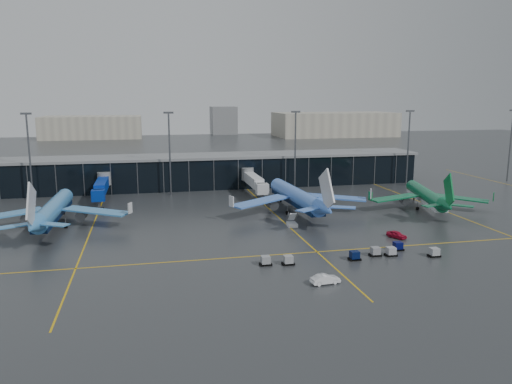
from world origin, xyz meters
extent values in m
plane|color=#282B2D|center=(0.00, 0.00, 0.00)|extent=(600.00, 600.00, 0.00)
cube|color=black|center=(0.00, 62.00, 5.00)|extent=(140.00, 16.00, 10.00)
cube|color=slate|center=(0.00, 62.00, 10.30)|extent=(142.00, 17.00, 0.80)
cylinder|color=#595B60|center=(-35.00, 53.50, 5.20)|extent=(4.00, 4.00, 4.00)
cube|color=navy|center=(-35.00, 40.00, 4.40)|extent=(3.00, 24.00, 3.00)
cylinder|color=#595B60|center=(-35.00, 32.50, 1.30)|extent=(1.00, 1.00, 2.60)
cylinder|color=#595B60|center=(10.00, 53.50, 5.20)|extent=(4.00, 4.00, 4.00)
cube|color=silver|center=(10.00, 40.00, 4.40)|extent=(3.00, 24.00, 3.00)
cylinder|color=#595B60|center=(10.00, 32.50, 1.30)|extent=(1.00, 1.00, 2.60)
cylinder|color=#595B60|center=(-55.00, 50.00, 12.50)|extent=(0.50, 0.50, 25.00)
cube|color=#595B60|center=(-55.00, 50.00, 25.20)|extent=(3.00, 0.40, 0.60)
cylinder|color=#595B60|center=(-15.00, 50.00, 12.50)|extent=(0.50, 0.50, 25.00)
cube|color=#595B60|center=(-15.00, 50.00, 25.20)|extent=(3.00, 0.40, 0.60)
cylinder|color=#595B60|center=(25.00, 50.00, 12.50)|extent=(0.50, 0.50, 25.00)
cube|color=#595B60|center=(25.00, 50.00, 25.20)|extent=(3.00, 0.40, 0.60)
cylinder|color=#595B60|center=(65.00, 50.00, 12.50)|extent=(0.50, 0.50, 25.00)
cube|color=#595B60|center=(65.00, 50.00, 25.20)|extent=(3.00, 0.40, 0.60)
cylinder|color=#595B60|center=(105.00, 50.00, 12.50)|extent=(0.50, 0.50, 25.00)
cube|color=#B2AD99|center=(120.00, 260.00, 9.00)|extent=(90.00, 42.00, 18.00)
cube|color=#B2AD99|center=(-60.00, 280.00, 8.00)|extent=(70.00, 38.00, 16.00)
cube|color=#B2AD99|center=(40.00, 300.00, 11.00)|extent=(20.00, 20.00, 22.00)
cube|color=gold|center=(-35.00, 20.00, 0.01)|extent=(0.30, 120.00, 0.02)
cube|color=gold|center=(10.00, 20.00, 0.01)|extent=(0.30, 120.00, 0.02)
cube|color=gold|center=(55.00, 20.00, 0.01)|extent=(0.30, 120.00, 0.02)
cube|color=gold|center=(10.00, -15.00, 0.01)|extent=(220.00, 0.30, 0.02)
cube|color=black|center=(22.98, -20.36, 0.18)|extent=(2.20, 1.50, 0.36)
cube|color=#96979E|center=(22.98, -20.36, 0.95)|extent=(1.60, 1.50, 1.50)
cube|color=black|center=(25.98, -17.43, 0.18)|extent=(2.20, 1.50, 0.36)
cube|color=#050943|center=(25.98, -17.43, 0.95)|extent=(1.60, 1.50, 1.50)
cube|color=black|center=(20.06, -19.74, 0.18)|extent=(2.20, 1.50, 0.36)
cube|color=gray|center=(20.06, -19.74, 0.95)|extent=(1.60, 1.50, 1.50)
cube|color=black|center=(30.80, -22.58, 0.18)|extent=(2.20, 1.50, 0.36)
cube|color=#94979C|center=(30.80, -22.58, 0.95)|extent=(1.60, 1.50, 1.50)
cube|color=black|center=(2.38, -21.04, 0.18)|extent=(2.20, 1.50, 0.36)
cube|color=gray|center=(2.38, -21.04, 0.95)|extent=(1.60, 1.50, 1.50)
cube|color=black|center=(-1.69, -20.44, 0.18)|extent=(2.20, 1.50, 0.36)
cube|color=gray|center=(-1.69, -20.44, 0.95)|extent=(1.60, 1.50, 1.50)
cube|color=black|center=(15.18, -21.19, 0.18)|extent=(2.20, 1.50, 0.36)
cube|color=#041038|center=(15.18, -21.19, 0.95)|extent=(1.60, 1.50, 1.50)
cube|color=white|center=(10.80, 5.02, 0.40)|extent=(2.39, 3.33, 0.80)
cube|color=white|center=(10.80, 5.02, 2.30)|extent=(1.77, 2.93, 2.29)
imported|color=#AE0D2B|center=(30.00, -9.35, 0.76)|extent=(3.66, 4.80, 1.52)
imported|color=silver|center=(5.65, -31.43, 0.80)|extent=(5.05, 2.30, 1.61)
camera|label=1|loc=(-21.85, -104.03, 29.94)|focal=35.00mm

